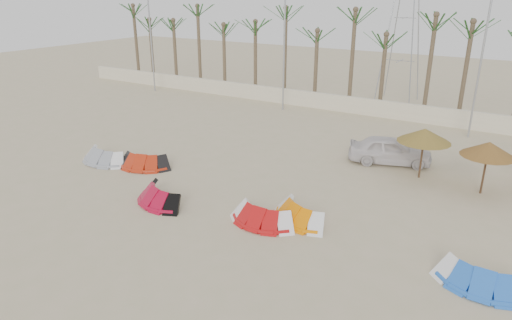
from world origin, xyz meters
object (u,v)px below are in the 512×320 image
Objects in this scene: kite_red_right at (265,213)px; parasol_mid at (489,149)px; kite_grey at (107,154)px; kite_red_left at (147,160)px; kite_blue at (485,274)px; car at (390,150)px; parasol_left at (424,135)px; kite_red_mid at (163,193)px; kite_orange at (301,210)px.

kite_red_right is 1.14× the size of parasol_mid.
kite_grey is 11.47m from kite_red_right.
kite_grey is 1.20× the size of parasol_mid.
kite_red_left is 17.35m from parasol_mid.
car is at bearing 121.80° from kite_blue.
parasol_left is 1.03× the size of parasol_mid.
kite_red_left is 0.99× the size of kite_red_mid.
kite_grey is 19.88m from kite_blue.
parasol_mid is at bearing 18.80° from kite_grey.
kite_red_left is 1.00× the size of kite_orange.
parasol_mid is (16.24, 5.81, 1.84)m from kite_red_left.
car is at bearing 81.52° from kite_orange.
car reaches higher than kite_orange.
kite_red_left is (2.57, 0.60, -0.00)m from kite_grey.
parasol_left is 2.80m from car.
parasol_mid is (12.49, 8.66, 1.84)m from kite_red_mid.
parasol_mid reaches higher than kite_red_right.
kite_orange is (1.18, 1.03, -0.00)m from kite_red_right.
parasol_left is at bearing 25.39° from kite_red_left.
car is (13.84, 8.15, 0.36)m from kite_grey.
kite_blue is (13.51, 0.75, 0.00)m from kite_red_mid.
kite_red_right is 0.89× the size of kite_orange.
kite_red_right is at bearing -179.82° from kite_blue.
kite_red_mid is at bearing -171.80° from kite_red_right.
parasol_mid reaches higher than kite_blue.
kite_blue is 8.18m from parasol_mid.
kite_grey is at bearing 177.70° from kite_orange.
parasol_mid reaches higher than car.
kite_red_right is 10.00m from car.
kite_blue is at bearing -6.94° from kite_red_left.
parasol_left is at bearing 115.65° from kite_blue.
parasol_left is (13.24, 6.28, 1.89)m from kite_red_left.
parasol_left is (4.43, 8.41, 1.89)m from kite_red_right.
parasol_left is 0.59× the size of car.
parasol_left reaches higher than kite_red_mid.
kite_grey is at bearing -156.48° from parasol_left.
parasol_mid is at bearing 47.83° from kite_orange.
kite_red_left is at bearing 173.06° from kite_blue.
kite_red_right is at bearing -117.81° from parasol_left.
kite_red_mid is at bearing -19.69° from kite_grey.
kite_grey is 17.34m from parasol_left.
car is (1.29, 8.65, 0.36)m from kite_orange.
kite_orange is 1.27× the size of parasol_mid.
kite_grey and kite_red_mid have the same top height.
kite_orange is at bearing 172.17° from kite_blue.
kite_red_left is 17.39m from kite_blue.
parasol_mid reaches higher than kite_red_left.
kite_red_left is 10.05m from kite_orange.
parasol_left reaches higher than kite_grey.
kite_red_mid is 1.26× the size of parasol_left.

